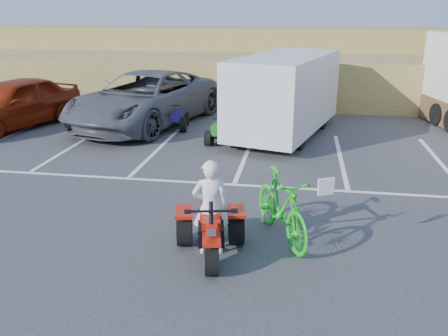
% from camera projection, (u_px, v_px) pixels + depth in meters
% --- Properties ---
extents(ground, '(100.00, 100.00, 0.00)m').
position_uv_depth(ground, '(217.00, 228.00, 9.24)').
color(ground, '#333335').
rests_on(ground, ground).
extents(parking_stripes, '(28.00, 5.16, 0.01)m').
position_uv_depth(parking_stripes, '(274.00, 165.00, 12.91)').
color(parking_stripes, white).
rests_on(parking_stripes, ground).
extents(grass_embankment, '(40.00, 8.50, 3.10)m').
position_uv_depth(grass_embankment, '(272.00, 65.00, 23.25)').
color(grass_embankment, olive).
rests_on(grass_embankment, ground).
extents(red_trike_atv, '(1.55, 1.87, 1.07)m').
position_uv_depth(red_trike_atv, '(211.00, 256.00, 8.19)').
color(red_trike_atv, '#B4180A').
rests_on(red_trike_atv, ground).
extents(rider, '(0.69, 0.53, 1.70)m').
position_uv_depth(rider, '(210.00, 207.00, 8.06)').
color(rider, white).
rests_on(rider, ground).
extents(green_dirt_bike, '(1.50, 2.18, 1.29)m').
position_uv_depth(green_dirt_bike, '(281.00, 207.00, 8.61)').
color(green_dirt_bike, '#14BF19').
rests_on(green_dirt_bike, ground).
extents(grey_pickup, '(4.78, 7.40, 1.90)m').
position_uv_depth(grey_pickup, '(145.00, 99.00, 17.12)').
color(grey_pickup, '#4F5157').
rests_on(grey_pickup, ground).
extents(red_car, '(3.51, 5.56, 1.77)m').
position_uv_depth(red_car, '(13.00, 103.00, 16.72)').
color(red_car, maroon).
rests_on(red_car, ground).
extents(cargo_trailer, '(3.68, 6.05, 2.64)m').
position_uv_depth(cargo_trailer, '(285.00, 93.00, 15.52)').
color(cargo_trailer, silver).
rests_on(cargo_trailer, ground).
extents(quad_atv_blue, '(1.31, 1.62, 0.96)m').
position_uv_depth(quad_atv_blue, '(172.00, 128.00, 16.86)').
color(quad_atv_blue, navy).
rests_on(quad_atv_blue, ground).
extents(quad_atv_green, '(1.17, 1.49, 0.90)m').
position_uv_depth(quad_atv_green, '(226.00, 143.00, 15.06)').
color(quad_atv_green, '#166216').
rests_on(quad_atv_green, ground).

